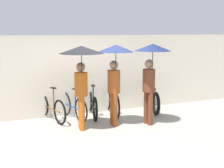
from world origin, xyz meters
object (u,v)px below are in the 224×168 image
Objects in this scene: parked_bicycle_2 at (92,104)px; parked_bicycle_3 at (111,101)px; pedestrian_center at (115,65)px; parked_bicycle_0 at (51,108)px; pedestrian_leading at (81,64)px; pedestrian_trailing at (151,63)px; parked_bicycle_1 at (73,106)px; motorcycle at (150,97)px.

parked_bicycle_2 is 0.94× the size of parked_bicycle_3.
parked_bicycle_2 is 0.83× the size of pedestrian_center.
parked_bicycle_0 is 1.84m from pedestrian_leading.
parked_bicycle_3 is 0.88× the size of pedestrian_center.
pedestrian_center is 0.92m from pedestrian_trailing.
pedestrian_center reaches higher than parked_bicycle_1.
pedestrian_leading is (0.51, -1.21, 1.29)m from parked_bicycle_0.
parked_bicycle_3 is 0.87× the size of pedestrian_trailing.
motorcycle is at bearing -99.88° from parked_bicycle_1.
parked_bicycle_1 is 0.78× the size of pedestrian_center.
parked_bicycle_0 is at bearing 104.53° from motorcycle.
pedestrian_leading is at bearing 129.81° from motorcycle.
parked_bicycle_0 is at bearing -58.98° from pedestrian_leading.
pedestrian_center is 0.99× the size of pedestrian_trailing.
parked_bicycle_1 is 1.18m from parked_bicycle_3.
pedestrian_trailing is (0.50, -1.37, 1.22)m from parked_bicycle_3.
pedestrian_leading reaches higher than parked_bicycle_3.
parked_bicycle_2 is at bearing -111.87° from pedestrian_leading.
parked_bicycle_3 is at bearing -105.60° from parked_bicycle_0.
pedestrian_center is at bearing 171.06° from parked_bicycle_3.
parked_bicycle_2 is at bearing 98.48° from parked_bicycle_3.
pedestrian_leading reaches higher than parked_bicycle_0.
pedestrian_trailing reaches higher than parked_bicycle_0.
parked_bicycle_0 is 1.18m from parked_bicycle_2.
parked_bicycle_0 is 0.59m from parked_bicycle_1.
pedestrian_trailing reaches higher than motorcycle.
pedestrian_trailing is (1.68, -1.35, 1.24)m from parked_bicycle_1.
motorcycle is (2.48, 0.04, 0.03)m from parked_bicycle_1.
parked_bicycle_2 is at bearing -58.38° from pedestrian_trailing.
parked_bicycle_1 is at bearing 100.90° from parked_bicycle_3.
parked_bicycle_0 is at bearing 99.16° from parked_bicycle_2.
parked_bicycle_3 is at bearing -99.70° from parked_bicycle_1.
motorcycle is (0.80, 1.39, -1.21)m from pedestrian_trailing.
parked_bicycle_3 reaches higher than parked_bicycle_2.
parked_bicycle_0 is 1.76m from parked_bicycle_3.
parked_bicycle_3 is 1.30m from motorcycle.
pedestrian_leading reaches higher than motorcycle.
parked_bicycle_2 reaches higher than parked_bicycle_0.
pedestrian_center is at bearing -170.46° from pedestrian_leading.
motorcycle is at bearing -104.38° from parked_bicycle_0.
pedestrian_trailing is at bearing 166.73° from pedestrian_center.
pedestrian_leading reaches higher than parked_bicycle_2.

